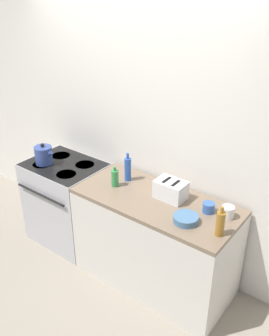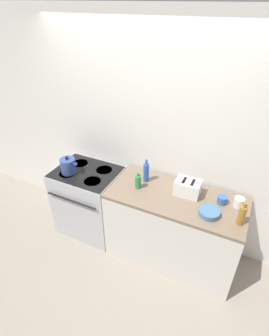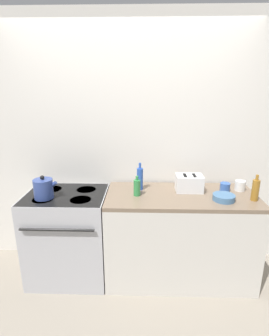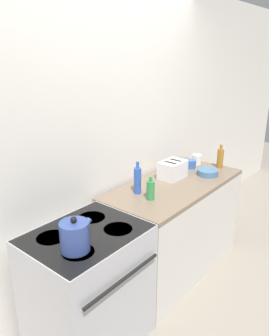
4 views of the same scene
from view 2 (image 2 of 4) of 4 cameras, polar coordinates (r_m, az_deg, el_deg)
name	(u,v)px [view 2 (image 2 of 4)]	position (r m, az deg, el deg)	size (l,w,h in m)	color
ground_plane	(121,258)	(3.33, -3.02, -19.03)	(12.00, 12.00, 0.00)	gray
wall_back	(147,137)	(2.99, 2.75, 6.73)	(8.00, 0.05, 2.60)	silver
stove	(89,200)	(3.41, -9.78, -6.89)	(0.77, 0.64, 0.90)	#B7B7BC
counter_block	(173,227)	(3.07, 8.38, -12.65)	(1.43, 0.65, 0.90)	silver
kettle	(68,166)	(3.13, -14.23, 0.47)	(0.22, 0.17, 0.22)	#33478C
toaster	(188,188)	(2.77, 11.51, -4.19)	(0.26, 0.18, 0.16)	white
bottle_blue	(146,172)	(2.89, 2.54, -0.91)	(0.06, 0.06, 0.27)	#2D56B7
bottle_amber	(242,215)	(2.56, 22.33, -9.48)	(0.06, 0.06, 0.24)	#9E6B23
bottle_green	(138,182)	(2.80, 0.78, -2.96)	(0.06, 0.06, 0.19)	#338C47
cup_blue	(222,200)	(2.76, 18.55, -6.58)	(0.10, 0.10, 0.08)	#3860B2
cup_white	(239,202)	(2.78, 21.77, -6.94)	(0.10, 0.10, 0.10)	white
bowl	(209,213)	(2.60, 15.97, -9.33)	(0.20, 0.20, 0.05)	teal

